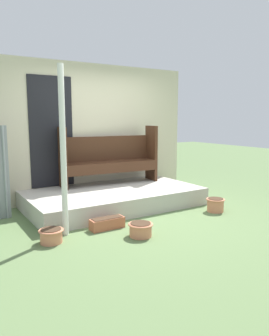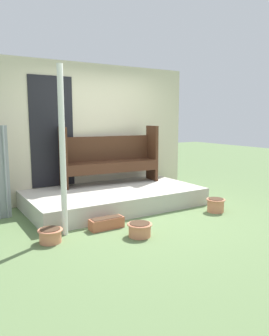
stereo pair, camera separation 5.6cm
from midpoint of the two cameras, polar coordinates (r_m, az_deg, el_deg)
ground_plane at (r=5.30m, az=1.10°, el=-8.52°), size 24.00×24.00×0.00m
porch_slab at (r=5.91m, az=-3.88°, el=-5.19°), size 3.03×1.64×0.31m
house_wall at (r=6.48m, az=-7.88°, el=6.26°), size 4.23×0.08×2.60m
support_post at (r=4.40m, az=-12.67°, el=2.69°), size 0.08×0.08×2.25m
bench at (r=6.34m, az=-4.67°, el=2.11°), size 1.93×0.56×1.11m
flower_pot_left at (r=4.38m, az=-14.67°, el=-11.23°), size 0.32×0.32×0.18m
flower_pot_middle at (r=4.45m, az=0.70°, el=-10.55°), size 0.34×0.34×0.19m
flower_pot_right at (r=5.72m, az=13.64°, el=-6.16°), size 0.32×0.32×0.23m
planter_box_rect at (r=4.76m, az=-5.12°, el=-9.56°), size 0.50×0.18×0.16m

